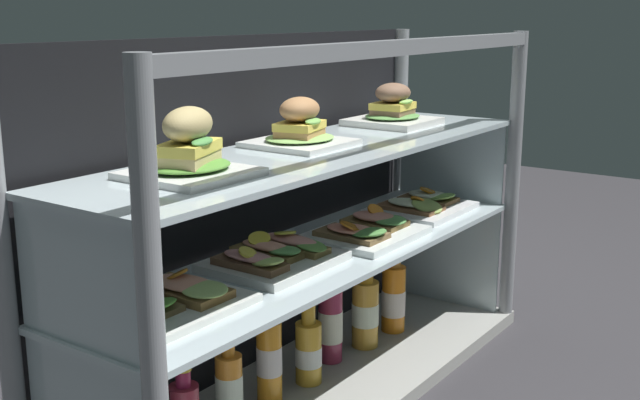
# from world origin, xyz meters

# --- Properties ---
(ground_plane) EXTENTS (6.00, 6.00, 0.02)m
(ground_plane) POSITION_xyz_m (0.00, 0.00, -0.01)
(ground_plane) COLOR #312F33
(ground_plane) RESTS_ON ground
(case_base_deck) EXTENTS (1.39, 0.40, 0.04)m
(case_base_deck) POSITION_xyz_m (0.00, 0.00, 0.02)
(case_base_deck) COLOR #A3A39C
(case_base_deck) RESTS_ON ground
(case_frame) EXTENTS (1.39, 0.40, 0.83)m
(case_frame) POSITION_xyz_m (0.00, 0.09, 0.46)
(case_frame) COLOR gray
(case_frame) RESTS_ON ground
(riser_lower_tier) EXTENTS (1.31, 0.32, 0.31)m
(riser_lower_tier) POSITION_xyz_m (0.00, 0.00, 0.19)
(riser_lower_tier) COLOR silver
(riser_lower_tier) RESTS_ON case_base_deck
(shelf_lower_glass) EXTENTS (1.33, 0.34, 0.01)m
(shelf_lower_glass) POSITION_xyz_m (0.00, 0.00, 0.35)
(shelf_lower_glass) COLOR silver
(shelf_lower_glass) RESTS_ON riser_lower_tier
(riser_upper_tier) EXTENTS (1.31, 0.32, 0.23)m
(riser_upper_tier) POSITION_xyz_m (0.00, 0.00, 0.47)
(riser_upper_tier) COLOR silver
(riser_upper_tier) RESTS_ON shelf_lower_glass
(shelf_upper_glass) EXTENTS (1.33, 0.34, 0.01)m
(shelf_upper_glass) POSITION_xyz_m (0.00, 0.00, 0.59)
(shelf_upper_glass) COLOR silver
(shelf_upper_glass) RESTS_ON riser_upper_tier
(plated_roll_sandwich_left_of_center) EXTENTS (0.20, 0.20, 0.13)m
(plated_roll_sandwich_left_of_center) POSITION_xyz_m (-0.40, 0.00, 0.64)
(plated_roll_sandwich_left_of_center) COLOR white
(plated_roll_sandwich_left_of_center) RESTS_ON shelf_upper_glass
(plated_roll_sandwich_mid_left) EXTENTS (0.20, 0.20, 0.11)m
(plated_roll_sandwich_mid_left) POSITION_xyz_m (-0.01, 0.05, 0.63)
(plated_roll_sandwich_mid_left) COLOR white
(plated_roll_sandwich_mid_left) RESTS_ON shelf_upper_glass
(plated_roll_sandwich_near_right_corner) EXTENTS (0.20, 0.20, 0.11)m
(plated_roll_sandwich_near_right_corner) POSITION_xyz_m (0.40, 0.05, 0.63)
(plated_roll_sandwich_near_right_corner) COLOR white
(plated_roll_sandwich_near_right_corner) RESTS_ON shelf_upper_glass
(open_sandwich_tray_near_left_corner) EXTENTS (0.27, 0.22, 0.06)m
(open_sandwich_tray_near_left_corner) POSITION_xyz_m (-0.45, 0.02, 0.37)
(open_sandwich_tray_near_left_corner) COLOR white
(open_sandwich_tray_near_left_corner) RESTS_ON shelf_lower_glass
(open_sandwich_tray_mid_right) EXTENTS (0.27, 0.22, 0.06)m
(open_sandwich_tray_mid_right) POSITION_xyz_m (-0.14, 0.02, 0.38)
(open_sandwich_tray_mid_right) COLOR white
(open_sandwich_tray_mid_right) RESTS_ON shelf_lower_glass
(open_sandwich_tray_near_right_corner) EXTENTS (0.27, 0.22, 0.06)m
(open_sandwich_tray_near_right_corner) POSITION_xyz_m (0.15, -0.03, 0.37)
(open_sandwich_tray_near_right_corner) COLOR white
(open_sandwich_tray_near_right_corner) RESTS_ON shelf_lower_glass
(open_sandwich_tray_right_of_center) EXTENTS (0.27, 0.22, 0.06)m
(open_sandwich_tray_right_of_center) POSITION_xyz_m (0.46, -0.01, 0.37)
(open_sandwich_tray_right_of_center) COLOR white
(open_sandwich_tray_right_of_center) RESTS_ON shelf_lower_glass
(juice_bottle_front_right_end) EXTENTS (0.06, 0.06, 0.21)m
(juice_bottle_front_right_end) POSITION_xyz_m (-0.27, 0.04, 0.12)
(juice_bottle_front_right_end) COLOR orange
(juice_bottle_front_right_end) RESTS_ON case_base_deck
(juice_bottle_front_second) EXTENTS (0.06, 0.06, 0.24)m
(juice_bottle_front_second) POSITION_xyz_m (-0.15, 0.03, 0.14)
(juice_bottle_front_second) COLOR orange
(juice_bottle_front_second) RESTS_ON case_base_deck
(juice_bottle_back_right) EXTENTS (0.06, 0.06, 0.21)m
(juice_bottle_back_right) POSITION_xyz_m (-0.02, 0.02, 0.12)
(juice_bottle_back_right) COLOR gold
(juice_bottle_back_right) RESTS_ON case_base_deck
(juice_bottle_front_fourth) EXTENTS (0.06, 0.06, 0.25)m
(juice_bottle_front_fourth) POSITION_xyz_m (0.11, 0.05, 0.14)
(juice_bottle_front_fourth) COLOR #982C4B
(juice_bottle_front_fourth) RESTS_ON case_base_deck
(juice_bottle_near_post) EXTENTS (0.07, 0.07, 0.22)m
(juice_bottle_near_post) POSITION_xyz_m (0.23, 0.02, 0.13)
(juice_bottle_near_post) COLOR gold
(juice_bottle_near_post) RESTS_ON case_base_deck
(juice_bottle_front_middle) EXTENTS (0.07, 0.07, 0.23)m
(juice_bottle_front_middle) POSITION_xyz_m (0.37, 0.02, 0.13)
(juice_bottle_front_middle) COLOR orange
(juice_bottle_front_middle) RESTS_ON case_base_deck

